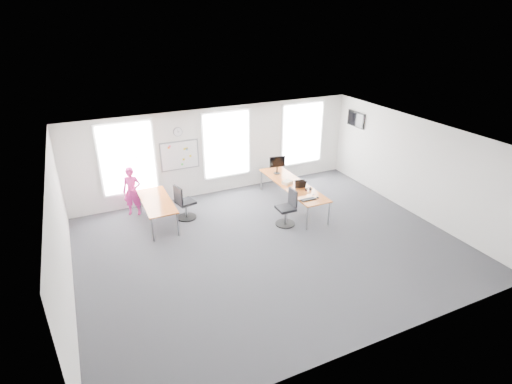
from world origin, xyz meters
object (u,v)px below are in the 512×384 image
desk_right (293,185)px  headphones (308,189)px  desk_left (157,203)px  monitor (277,163)px  person (132,191)px  keyboard (308,199)px  chair_left (184,204)px  chair_right (288,209)px

desk_right → headphones: bearing=-75.5°
desk_left → monitor: size_ratio=3.33×
desk_right → headphones: 0.70m
desk_left → headphones: 4.62m
person → keyboard: (4.63, -2.84, 0.02)m
desk_left → chair_left: bearing=-3.4°
person → keyboard: bearing=-9.4°
desk_right → chair_right: bearing=-126.1°
desk_right → person: 5.06m
desk_right → keyboard: bearing=-97.8°
desk_left → chair_right: 3.90m
desk_left → keyboard: keyboard is taller
keyboard → headphones: headphones is taller
desk_right → monitor: bearing=92.7°
chair_right → chair_left: bearing=-120.2°
chair_right → person: size_ratio=0.71×
desk_right → chair_left: size_ratio=2.89×
chair_left → chair_right: bearing=-135.0°
headphones → chair_right: bearing=-147.7°
person → keyboard: size_ratio=3.24×
chair_left → monitor: monitor is taller
desk_right → desk_left: (-4.24, 0.68, -0.05)m
chair_left → keyboard: size_ratio=2.32×
chair_right → person: 4.84m
desk_left → keyboard: (4.08, -1.91, 0.11)m
chair_left → person: 1.69m
chair_right → keyboard: 0.68m
person → monitor: 4.81m
desk_right → person: person is taller
person → headphones: 5.47m
desk_left → chair_right: bearing=-25.6°
keyboard → person: bearing=149.7°
headphones → monitor: bearing=109.5°
headphones → person: bearing=167.3°
desk_left → person: bearing=120.6°
desk_left → keyboard: bearing=-25.1°
keyboard → chair_left: bearing=151.7°
headphones → monitor: monitor is taller
desk_left → chair_right: (3.51, -1.69, -0.21)m
desk_right → headphones: (0.17, -0.67, 0.10)m
desk_left → monitor: 4.24m
person → chair_left: bearing=-13.8°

